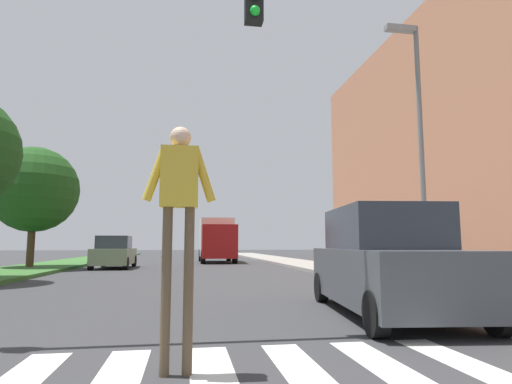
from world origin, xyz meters
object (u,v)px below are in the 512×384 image
sedan_midblock (114,253)px  truck_box_delivery (217,239)px  street_lamp_right (417,127)px  pedestrian_performer (179,206)px  suv_crossing (387,263)px  tree_distant (34,190)px

sedan_midblock → truck_box_delivery: size_ratio=0.68×
street_lamp_right → sedan_midblock: (-10.24, 12.91, -3.80)m
pedestrian_performer → suv_crossing: 4.91m
suv_crossing → truck_box_delivery: size_ratio=0.77×
pedestrian_performer → sedan_midblock: 19.85m
suv_crossing → truck_box_delivery: (-1.51, 23.19, 0.70)m
street_lamp_right → tree_distant: bearing=139.2°
tree_distant → pedestrian_performer: tree_distant is taller
street_lamp_right → suv_crossing: street_lamp_right is taller
tree_distant → suv_crossing: size_ratio=1.28×
suv_crossing → sedan_midblock: size_ratio=1.13×
street_lamp_right → suv_crossing: (-2.80, -3.50, -3.66)m
suv_crossing → street_lamp_right: bearing=51.4°
suv_crossing → truck_box_delivery: bearing=93.7°
street_lamp_right → sedan_midblock: 16.91m
pedestrian_performer → truck_box_delivery: (2.25, 26.27, -0.03)m
tree_distant → truck_box_delivery: size_ratio=0.99×
tree_distant → sedan_midblock: tree_distant is taller
street_lamp_right → truck_box_delivery: 20.37m
tree_distant → truck_box_delivery: 12.61m
street_lamp_right → sedan_midblock: bearing=128.4°
tree_distant → suv_crossing: bearing=-54.1°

